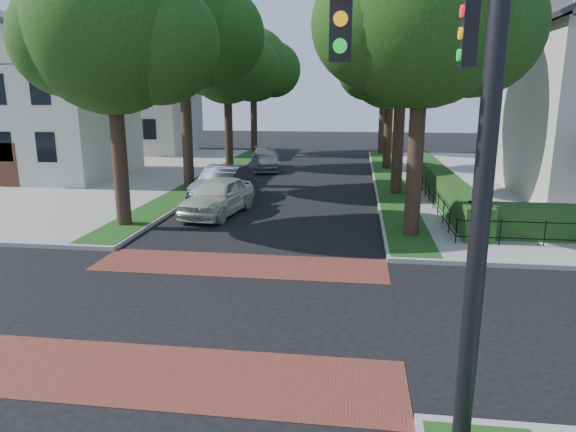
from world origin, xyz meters
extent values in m
plane|color=black|center=(0.00, 0.00, 0.00)|extent=(120.00, 120.00, 0.00)
cube|color=gray|center=(-19.50, 19.00, 0.07)|extent=(30.00, 30.00, 0.15)
cube|color=maroon|center=(0.00, 3.20, 0.01)|extent=(9.00, 2.20, 0.01)
cube|color=maroon|center=(0.00, -3.20, 0.01)|extent=(9.00, 2.20, 0.01)
cube|color=#1B4213|center=(5.40, 19.10, 0.16)|extent=(1.60, 29.80, 0.02)
cube|color=#1B4213|center=(-5.40, 19.10, 0.16)|extent=(1.60, 29.80, 0.02)
cylinder|color=black|center=(5.50, 7.00, 3.83)|extent=(0.56, 0.56, 7.35)
sphere|color=#0E3510|center=(5.50, 7.00, 7.71)|extent=(6.20, 6.20, 6.20)
sphere|color=#0E3510|center=(7.21, 7.30, 7.31)|extent=(4.65, 4.65, 4.65)
sphere|color=#0E3510|center=(3.95, 6.80, 7.41)|extent=(4.34, 4.34, 4.34)
sphere|color=#0E3510|center=(5.60, 8.55, 8.21)|extent=(4.03, 4.03, 4.03)
cylinder|color=black|center=(5.50, 15.00, 4.00)|extent=(0.56, 0.56, 7.70)
sphere|color=#0E3510|center=(5.50, 15.00, 8.07)|extent=(6.60, 6.60, 6.60)
sphere|color=#0E3510|center=(7.31, 15.30, 7.67)|extent=(4.95, 4.95, 4.95)
sphere|color=#0E3510|center=(3.85, 14.80, 7.77)|extent=(4.62, 4.62, 4.62)
sphere|color=#0E3510|center=(5.60, 16.65, 8.57)|extent=(4.29, 4.29, 4.29)
cylinder|color=black|center=(5.50, 24.00, 3.47)|extent=(0.56, 0.56, 6.65)
sphere|color=#0E3510|center=(5.50, 24.00, 6.99)|extent=(5.80, 5.80, 5.80)
sphere|color=#0E3510|center=(7.09, 24.30, 6.59)|extent=(4.35, 4.35, 4.35)
sphere|color=#0E3510|center=(4.05, 23.80, 6.69)|extent=(4.06, 4.06, 4.06)
sphere|color=#0E3510|center=(5.60, 25.45, 7.49)|extent=(3.77, 3.77, 3.77)
cylinder|color=black|center=(5.50, 33.00, 3.65)|extent=(0.56, 0.56, 7.00)
sphere|color=#0E3510|center=(5.50, 33.00, 7.35)|extent=(6.00, 6.00, 6.00)
sphere|color=#0E3510|center=(7.15, 33.30, 6.95)|extent=(4.50, 4.50, 4.50)
sphere|color=#0E3510|center=(4.00, 32.80, 7.05)|extent=(4.20, 4.20, 4.20)
sphere|color=#0E3510|center=(5.60, 34.50, 7.85)|extent=(3.90, 3.90, 3.90)
cylinder|color=black|center=(-5.50, 7.00, 3.65)|extent=(0.56, 0.56, 7.00)
sphere|color=#0E3510|center=(-5.50, 7.00, 7.35)|extent=(6.00, 6.00, 6.00)
sphere|color=#0E3510|center=(-3.85, 7.30, 6.95)|extent=(4.50, 4.50, 4.50)
sphere|color=#0E3510|center=(-7.00, 6.80, 7.05)|extent=(4.20, 4.20, 4.20)
sphere|color=#0E3510|center=(-5.40, 8.50, 7.85)|extent=(3.90, 3.90, 3.90)
cylinder|color=black|center=(-5.50, 15.00, 4.17)|extent=(0.56, 0.56, 8.05)
sphere|color=#0E3510|center=(-5.50, 15.00, 8.43)|extent=(6.40, 6.40, 6.40)
sphere|color=#0E3510|center=(-3.74, 15.30, 8.03)|extent=(4.80, 4.80, 4.80)
sphere|color=#0E3510|center=(-7.10, 14.80, 8.13)|extent=(4.48, 4.48, 4.48)
sphere|color=#0E3510|center=(-5.40, 16.60, 8.93)|extent=(4.16, 4.16, 4.16)
cylinder|color=black|center=(-5.50, 24.00, 3.58)|extent=(0.56, 0.56, 6.86)
sphere|color=#0E3510|center=(-5.50, 24.00, 7.21)|extent=(5.60, 5.60, 5.60)
sphere|color=#0E3510|center=(-3.96, 24.30, 6.81)|extent=(4.20, 4.20, 4.20)
sphere|color=#0E3510|center=(-6.90, 23.80, 6.91)|extent=(3.92, 3.92, 3.92)
sphere|color=#0E3510|center=(-5.40, 25.40, 7.71)|extent=(3.64, 3.64, 3.64)
cylinder|color=black|center=(-5.50, 33.00, 3.72)|extent=(0.56, 0.56, 7.14)
sphere|color=#0E3510|center=(-5.50, 33.00, 7.49)|extent=(6.20, 6.20, 6.20)
sphere|color=#0E3510|center=(-3.79, 33.30, 7.09)|extent=(4.65, 4.65, 4.65)
sphere|color=#0E3510|center=(-7.05, 32.80, 7.19)|extent=(4.34, 4.34, 4.34)
sphere|color=#0E3510|center=(-5.40, 34.55, 7.99)|extent=(4.03, 4.03, 4.03)
cube|color=#1D4116|center=(7.70, 15.00, 0.75)|extent=(1.00, 18.00, 1.20)
cube|color=beige|center=(-15.50, 18.00, 3.40)|extent=(9.00, 8.00, 6.50)
cube|color=maroon|center=(-12.80, 16.40, 8.47)|extent=(0.80, 0.80, 3.64)
cube|color=beige|center=(-15.50, 32.00, 3.40)|extent=(9.00, 8.00, 6.50)
cube|color=maroon|center=(-12.80, 30.40, 8.47)|extent=(0.80, 0.80, 3.64)
cylinder|color=black|center=(5.10, -4.60, 4.15)|extent=(0.26, 0.26, 8.00)
cube|color=black|center=(3.20, -4.60, 6.05)|extent=(0.28, 0.22, 1.00)
cylinder|color=orange|center=(3.20, -4.73, 6.05)|extent=(0.18, 0.05, 0.18)
cylinder|color=#0CB226|center=(3.20, -4.73, 5.73)|extent=(0.18, 0.05, 0.18)
cube|color=black|center=(5.10, -2.90, 6.05)|extent=(0.22, 0.28, 1.00)
cylinder|color=red|center=(4.97, -2.90, 6.37)|extent=(0.05, 0.18, 0.18)
cylinder|color=orange|center=(4.97, -2.90, 6.05)|extent=(0.05, 0.18, 0.18)
cylinder|color=#0CB226|center=(4.97, -2.90, 5.73)|extent=(0.05, 0.18, 0.18)
imported|color=beige|center=(-2.46, 9.70, 0.81)|extent=(2.69, 5.02, 1.62)
imported|color=black|center=(-3.07, 12.93, 0.82)|extent=(2.28, 5.15, 1.64)
imported|color=gray|center=(-2.80, 23.15, 0.72)|extent=(2.76, 5.22, 1.44)
camera|label=1|loc=(3.45, -11.47, 5.16)|focal=32.00mm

